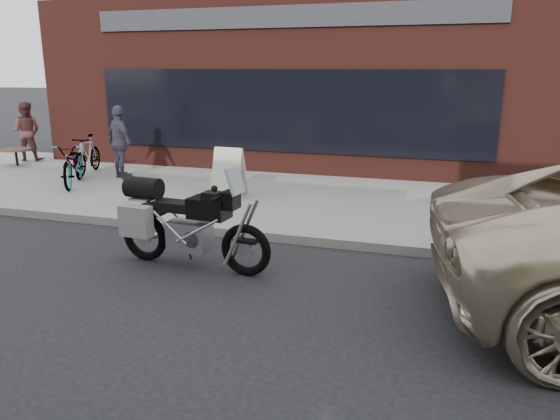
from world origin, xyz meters
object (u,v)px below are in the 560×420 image
at_px(motorcycle, 182,223).
at_px(cafe_table, 16,150).
at_px(cafe_patron_right, 120,142).
at_px(sandwich_sign, 229,172).
at_px(cafe_patron_left, 26,131).
at_px(bicycle_front, 73,164).
at_px(bicycle_rear, 88,155).

bearing_deg(motorcycle, cafe_table, 150.23).
distance_m(motorcycle, cafe_patron_right, 6.16).
bearing_deg(sandwich_sign, cafe_patron_left, 166.38).
bearing_deg(bicycle_front, sandwich_sign, -25.53).
relative_size(bicycle_front, bicycle_rear, 1.14).
bearing_deg(bicycle_front, bicycle_rear, 86.50).
height_order(bicycle_front, cafe_patron_left, cafe_patron_left).
relative_size(bicycle_rear, sandwich_sign, 1.59).
bearing_deg(cafe_table, cafe_patron_right, -9.57).
xyz_separation_m(bicycle_front, sandwich_sign, (3.75, 0.11, 0.02)).
bearing_deg(cafe_patron_left, sandwich_sign, 143.09).
distance_m(motorcycle, cafe_patron_left, 10.06).
bearing_deg(cafe_patron_left, bicycle_rear, 138.91).
bearing_deg(cafe_patron_left, motorcycle, 124.22).
xyz_separation_m(sandwich_sign, cafe_patron_left, (-7.20, 2.32, 0.33)).
xyz_separation_m(sandwich_sign, cafe_patron_right, (-3.20, 0.93, 0.36)).
bearing_deg(sandwich_sign, cafe_patron_right, 167.95).
height_order(motorcycle, cafe_patron_left, cafe_patron_left).
relative_size(cafe_table, cafe_patron_right, 0.46).
bearing_deg(cafe_patron_right, bicycle_rear, 19.54).
relative_size(cafe_patron_left, cafe_patron_right, 0.96).
xyz_separation_m(sandwich_sign, cafe_table, (-6.93, 1.56, -0.08)).
distance_m(sandwich_sign, cafe_patron_right, 3.35).
relative_size(motorcycle, cafe_patron_left, 1.42).
distance_m(motorcycle, sandwich_sign, 3.79).
bearing_deg(bicycle_rear, bicycle_front, -82.27).
height_order(bicycle_front, cafe_patron_right, cafe_patron_right).
bearing_deg(sandwich_sign, cafe_table, 171.54).
xyz_separation_m(bicycle_rear, cafe_table, (-2.63, 0.42, -0.06)).
height_order(sandwich_sign, cafe_patron_right, cafe_patron_right).
xyz_separation_m(cafe_table, cafe_patron_left, (-0.26, 0.76, 0.41)).
bearing_deg(bicycle_rear, sandwich_sign, -30.88).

